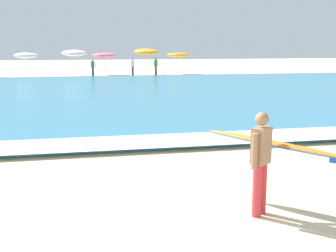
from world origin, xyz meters
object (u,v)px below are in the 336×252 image
beach_umbrella_1 (26,56)px  beach_umbrella_2 (74,53)px  beach_umbrella_3 (104,55)px  surfer_with_board (267,152)px  beachgoer_near_row_left (133,67)px  beach_umbrella_5 (178,55)px  beachgoer_near_row_mid (93,67)px  beachgoer_near_row_right (156,66)px  beach_umbrella_4 (146,52)px

beach_umbrella_1 → beach_umbrella_2: beach_umbrella_2 is taller
beach_umbrella_2 → beach_umbrella_3: (2.77, 0.62, -0.23)m
beach_umbrella_1 → beach_umbrella_3: beach_umbrella_1 is taller
surfer_with_board → beach_umbrella_3: bearing=89.9°
surfer_with_board → beach_umbrella_3: size_ratio=0.99×
beach_umbrella_1 → beachgoer_near_row_left: (9.37, -0.34, -1.03)m
beach_umbrella_5 → beachgoer_near_row_mid: bearing=-163.1°
beach_umbrella_2 → beachgoer_near_row_right: (7.51, -0.41, -1.22)m
beach_umbrella_5 → beachgoer_near_row_right: beach_umbrella_5 is taller
beach_umbrella_4 → beachgoer_near_row_right: 1.72m
beach_umbrella_4 → surfer_with_board: bearing=-96.4°
beach_umbrella_1 → beachgoer_near_row_mid: size_ratio=1.35×
beach_umbrella_4 → beach_umbrella_5: 3.22m
beach_umbrella_3 → beachgoer_near_row_left: beach_umbrella_3 is taller
beach_umbrella_2 → beachgoer_near_row_left: (5.20, -1.23, -1.22)m
surfer_with_board → beachgoer_near_row_left: 34.37m
beachgoer_near_row_left → beachgoer_near_row_right: 2.46m
beach_umbrella_2 → beach_umbrella_4: bearing=3.0°
beach_umbrella_2 → beachgoer_near_row_left: 5.48m
beachgoer_near_row_left → beach_umbrella_1: bearing=177.9°
surfer_with_board → beach_umbrella_4: (4.00, 35.86, 1.13)m
beachgoer_near_row_right → beach_umbrella_3: bearing=167.8°
beach_umbrella_1 → beach_umbrella_3: bearing=12.2°
beach_umbrella_4 → beachgoer_near_row_right: beach_umbrella_4 is taller
beach_umbrella_3 → beachgoer_near_row_left: bearing=-37.3°
beachgoer_near_row_right → surfer_with_board: bearing=-97.8°
beach_umbrella_3 → beach_umbrella_1: bearing=-167.8°
beach_umbrella_1 → beachgoer_near_row_left: 9.43m
beach_umbrella_1 → beach_umbrella_4: (10.89, 1.24, 0.28)m
beach_umbrella_3 → beach_umbrella_5: bearing=-0.2°
beachgoer_near_row_left → beachgoer_near_row_mid: (-3.65, -0.70, 0.00)m
beach_umbrella_4 → beach_umbrella_5: size_ratio=1.16×
surfer_with_board → beach_umbrella_4: beach_umbrella_4 is taller
beach_umbrella_4 → beachgoer_near_row_mid: (-5.17, -2.28, -1.32)m
surfer_with_board → beach_umbrella_3: 36.14m
surfer_with_board → beach_umbrella_5: beach_umbrella_5 is taller
surfer_with_board → beachgoer_near_row_right: bearing=82.2°
beach_umbrella_2 → beachgoer_near_row_left: bearing=-13.3°
beach_umbrella_4 → beach_umbrella_3: bearing=176.1°
beach_umbrella_1 → beach_umbrella_3: (6.94, 1.51, -0.04)m
beach_umbrella_2 → beachgoer_near_row_mid: beach_umbrella_2 is taller
beach_umbrella_1 → beach_umbrella_5: (14.08, 1.49, -0.04)m
beach_umbrella_1 → beachgoer_near_row_mid: bearing=-10.4°
beach_umbrella_2 → beach_umbrella_5: beach_umbrella_2 is taller
beach_umbrella_5 → beachgoer_near_row_right: 2.78m
beachgoer_near_row_left → beachgoer_near_row_right: same height
beach_umbrella_4 → beachgoer_near_row_right: (0.80, -0.76, -1.32)m
surfer_with_board → beach_umbrella_1: 35.32m
surfer_with_board → beach_umbrella_5: size_ratio=1.00×
beach_umbrella_1 → beach_umbrella_2: size_ratio=0.88×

